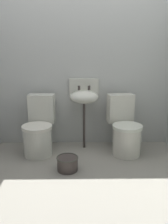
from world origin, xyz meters
name	(u,v)px	position (x,y,z in m)	size (l,w,h in m)	color
ground_plane	(84,181)	(0.00, 0.00, -0.04)	(2.94, 2.50, 0.08)	gray
wall_back	(83,64)	(0.00, 1.10, 1.18)	(2.94, 0.10, 2.36)	#B7B9B4
toilet_left	(39,130)	(-0.61, 0.70, 0.32)	(0.43, 0.62, 0.78)	silver
toilet_right	(125,130)	(0.57, 0.70, 0.32)	(0.48, 0.65, 0.78)	silver
sink	(84,96)	(0.01, 0.89, 0.75)	(0.42, 0.35, 0.99)	#3E3533
bucket	(67,163)	(-0.20, 0.18, 0.09)	(0.26, 0.26, 0.17)	#3E3533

